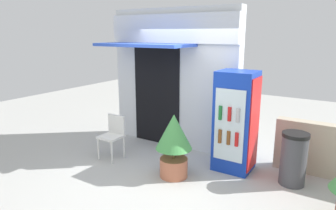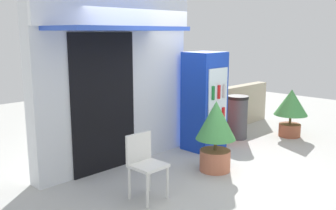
{
  "view_description": "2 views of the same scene",
  "coord_description": "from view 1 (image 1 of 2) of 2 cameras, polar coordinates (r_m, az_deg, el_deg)",
  "views": [
    {
      "loc": [
        2.78,
        -4.09,
        2.43
      ],
      "look_at": [
        -0.03,
        0.34,
        1.17
      ],
      "focal_mm": 32.24,
      "sensor_mm": 36.0,
      "label": 1
    },
    {
      "loc": [
        -4.25,
        -3.39,
        2.14
      ],
      "look_at": [
        -0.28,
        0.49,
        1.06
      ],
      "focal_mm": 40.33,
      "sensor_mm": 36.0,
      "label": 2
    }
  ],
  "objects": [
    {
      "name": "ground",
      "position": [
        5.51,
        -1.71,
        -12.63
      ],
      "size": [
        16.0,
        16.0,
        0.0
      ],
      "primitive_type": "plane",
      "color": "#B2B2AD"
    },
    {
      "name": "storefront_building",
      "position": [
        6.47,
        0.8,
        5.57
      ],
      "size": [
        2.93,
        1.17,
        2.93
      ],
      "color": "silver",
      "rests_on": "ground"
    },
    {
      "name": "drink_cooler",
      "position": [
        5.47,
        12.69,
        -3.07
      ],
      "size": [
        0.67,
        0.65,
        1.79
      ],
      "color": "#1438B2",
      "rests_on": "ground"
    },
    {
      "name": "plastic_chair",
      "position": [
        6.04,
        -10.31,
        -5.27
      ],
      "size": [
        0.41,
        0.4,
        0.85
      ],
      "color": "silver",
      "rests_on": "ground"
    },
    {
      "name": "potted_plant_near_shop",
      "position": [
        5.13,
        1.12,
        -6.76
      ],
      "size": [
        0.62,
        0.62,
        1.11
      ],
      "color": "#BC6B4C",
      "rests_on": "ground"
    },
    {
      "name": "trash_bin",
      "position": [
        5.35,
        22.64,
        -9.35
      ],
      "size": [
        0.43,
        0.43,
        0.88
      ],
      "color": "#47474C",
      "rests_on": "ground"
    }
  ]
}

